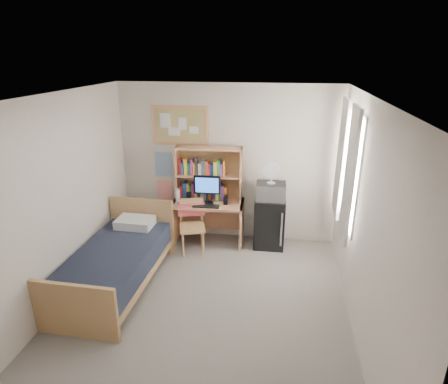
% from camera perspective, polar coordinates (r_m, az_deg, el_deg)
% --- Properties ---
extents(floor, '(3.60, 4.20, 0.02)m').
position_cam_1_polar(floor, '(4.94, -3.30, -17.57)').
color(floor, gray).
rests_on(floor, ground).
extents(ceiling, '(3.60, 4.20, 0.02)m').
position_cam_1_polar(ceiling, '(3.91, -4.09, 14.14)').
color(ceiling, white).
rests_on(ceiling, wall_back).
extents(wall_back, '(3.60, 0.04, 2.60)m').
position_cam_1_polar(wall_back, '(6.20, 0.54, 4.29)').
color(wall_back, silver).
rests_on(wall_back, floor).
extents(wall_front, '(3.60, 0.04, 2.60)m').
position_cam_1_polar(wall_front, '(2.57, -14.63, -22.63)').
color(wall_front, silver).
rests_on(wall_front, floor).
extents(wall_left, '(0.04, 4.20, 2.60)m').
position_cam_1_polar(wall_left, '(4.95, -24.46, -1.90)').
color(wall_left, silver).
rests_on(wall_left, floor).
extents(wall_right, '(0.04, 4.20, 2.60)m').
position_cam_1_polar(wall_right, '(4.27, 20.77, -4.86)').
color(wall_right, silver).
rests_on(wall_right, floor).
extents(window_unit, '(0.10, 1.40, 1.70)m').
position_cam_1_polar(window_unit, '(5.26, 18.26, 3.68)').
color(window_unit, white).
rests_on(window_unit, wall_right).
extents(curtain_left, '(0.04, 0.55, 1.70)m').
position_cam_1_polar(curtain_left, '(4.88, 18.58, 2.36)').
color(curtain_left, beige).
rests_on(curtain_left, wall_right).
extents(curtain_right, '(0.04, 0.55, 1.70)m').
position_cam_1_polar(curtain_right, '(5.64, 17.39, 4.86)').
color(curtain_right, beige).
rests_on(curtain_right, wall_right).
extents(bulletin_board, '(0.94, 0.03, 0.64)m').
position_cam_1_polar(bulletin_board, '(6.20, -6.72, 10.05)').
color(bulletin_board, tan).
rests_on(bulletin_board, wall_back).
extents(poster_wave, '(0.30, 0.01, 0.42)m').
position_cam_1_polar(poster_wave, '(6.45, -9.21, 4.21)').
color(poster_wave, '#275D9C').
rests_on(poster_wave, wall_back).
extents(poster_japan, '(0.28, 0.01, 0.36)m').
position_cam_1_polar(poster_japan, '(6.60, -8.98, 0.29)').
color(poster_japan, red).
rests_on(poster_japan, wall_back).
extents(desk, '(1.18, 0.63, 0.73)m').
position_cam_1_polar(desk, '(6.29, -2.41, -4.62)').
color(desk, tan).
rests_on(desk, floor).
extents(desk_chair, '(0.53, 0.53, 0.86)m').
position_cam_1_polar(desk_chair, '(5.98, -4.87, -5.36)').
color(desk_chair, tan).
rests_on(desk_chair, floor).
extents(mini_fridge, '(0.50, 0.50, 0.83)m').
position_cam_1_polar(mini_fridge, '(6.20, 6.92, -4.59)').
color(mini_fridge, black).
rests_on(mini_fridge, floor).
extents(bed, '(1.03, 2.01, 0.55)m').
position_cam_1_polar(bed, '(5.41, -16.21, -11.06)').
color(bed, black).
rests_on(bed, floor).
extents(hutch, '(1.09, 0.32, 0.88)m').
position_cam_1_polar(hutch, '(6.13, -2.30, 2.80)').
color(hutch, tan).
rests_on(hutch, desk).
extents(monitor, '(0.43, 0.05, 0.45)m').
position_cam_1_polar(monitor, '(6.01, -2.58, 0.24)').
color(monitor, black).
rests_on(monitor, desk).
extents(keyboard, '(0.43, 0.15, 0.02)m').
position_cam_1_polar(keyboard, '(5.96, -2.77, -2.17)').
color(keyboard, black).
rests_on(keyboard, desk).
extents(speaker_left, '(0.08, 0.08, 0.18)m').
position_cam_1_polar(speaker_left, '(6.11, -5.34, -0.86)').
color(speaker_left, black).
rests_on(speaker_left, desk).
extents(speaker_right, '(0.07, 0.07, 0.16)m').
position_cam_1_polar(speaker_right, '(6.02, 0.26, -1.18)').
color(speaker_right, black).
rests_on(speaker_right, desk).
extents(water_bottle, '(0.07, 0.07, 0.24)m').
position_cam_1_polar(water_bottle, '(6.10, -7.08, -0.64)').
color(water_bottle, silver).
rests_on(water_bottle, desk).
extents(hoodie, '(0.45, 0.25, 0.21)m').
position_cam_1_polar(hoodie, '(6.07, -5.04, -2.54)').
color(hoodie, '#DA535B').
rests_on(hoodie, desk_chair).
extents(microwave, '(0.47, 0.36, 0.27)m').
position_cam_1_polar(microwave, '(5.97, 7.14, 0.10)').
color(microwave, '#BDBDC2').
rests_on(microwave, mini_fridge).
extents(desk_fan, '(0.26, 0.26, 0.32)m').
position_cam_1_polar(desk_fan, '(5.88, 7.26, 2.81)').
color(desk_fan, silver).
rests_on(desk_fan, microwave).
extents(pillow, '(0.55, 0.39, 0.13)m').
position_cam_1_polar(pillow, '(5.85, -13.38, -4.54)').
color(pillow, silver).
rests_on(pillow, bed).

